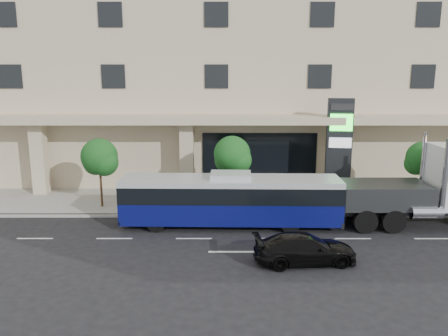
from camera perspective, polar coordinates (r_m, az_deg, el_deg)
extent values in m
plane|color=black|center=(23.74, 6.06, -7.86)|extent=(120.00, 120.00, 0.00)
cube|color=gray|center=(28.45, 5.03, -4.34)|extent=(120.00, 6.00, 0.15)
cube|color=gray|center=(25.60, 5.61, -6.20)|extent=(120.00, 0.30, 0.15)
cube|color=#C7B395|center=(37.86, 3.92, 14.86)|extent=(60.00, 15.00, 20.00)
cube|color=#C7B395|center=(29.26, 4.91, 6.34)|extent=(60.00, 2.80, 0.50)
cube|color=black|center=(30.85, 4.63, 0.90)|extent=(8.00, 0.12, 4.00)
cube|color=#C7B395|center=(32.07, -22.96, 1.23)|extent=(0.90, 0.90, 4.90)
cube|color=#C7B395|center=(29.63, -4.86, 1.33)|extent=(0.90, 0.90, 4.90)
cube|color=#C7B395|center=(30.45, 14.24, 1.29)|extent=(0.90, 0.90, 4.90)
cylinder|color=#422B19|center=(27.66, -15.77, -2.06)|extent=(0.14, 0.14, 2.80)
sphere|color=#164D1D|center=(27.31, -15.97, 1.45)|extent=(2.20, 2.20, 2.20)
sphere|color=#164D1D|center=(27.09, -15.34, 0.71)|extent=(1.65, 1.65, 1.65)
sphere|color=#164D1D|center=(27.66, -16.41, 0.70)|extent=(1.54, 1.54, 1.54)
cylinder|color=#422B19|center=(26.60, 1.05, -2.00)|extent=(0.14, 0.14, 2.94)
sphere|color=#164D1D|center=(26.23, 1.07, 1.84)|extent=(2.20, 2.20, 2.20)
sphere|color=#164D1D|center=(26.10, 1.84, 1.04)|extent=(1.65, 1.65, 1.65)
sphere|color=#164D1D|center=(26.50, 0.41, 1.02)|extent=(1.54, 1.54, 1.54)
cylinder|color=#422B19|center=(29.19, 24.27, -2.03)|extent=(0.14, 0.14, 2.73)
sphere|color=#164D1D|center=(28.86, 24.55, 1.21)|extent=(2.00, 2.00, 2.00)
sphere|color=#164D1D|center=(28.88, 25.29, 0.52)|extent=(1.50, 1.50, 1.50)
sphere|color=#164D1D|center=(28.98, 23.78, 0.53)|extent=(1.40, 1.40, 1.40)
cylinder|color=black|center=(23.26, -8.87, -7.09)|extent=(0.98, 0.31, 0.97)
cylinder|color=black|center=(25.18, -8.06, -5.59)|extent=(0.98, 0.31, 0.97)
cylinder|color=black|center=(23.10, 8.66, -7.22)|extent=(0.98, 0.31, 0.97)
cylinder|color=black|center=(25.03, 8.07, -5.70)|extent=(0.98, 0.31, 0.97)
cube|color=#0A0E51|center=(23.74, 0.86, -5.44)|extent=(11.73, 2.68, 1.17)
cube|color=black|center=(23.46, 0.87, -3.05)|extent=(11.74, 2.72, 0.88)
cube|color=silver|center=(23.32, 0.88, -1.67)|extent=(11.73, 2.68, 0.29)
cube|color=silver|center=(23.25, 0.88, -0.97)|extent=(2.18, 1.60, 0.29)
cube|color=#2D3033|center=(24.62, -12.83, -6.30)|extent=(0.19, 2.44, 0.29)
cube|color=#2D3033|center=(24.55, 14.60, -6.44)|extent=(0.19, 2.44, 0.29)
cube|color=#2D3033|center=(26.27, 24.87, -4.91)|extent=(9.60, 1.17, 0.45)
cylinder|color=silver|center=(24.76, 26.85, -0.93)|extent=(0.20, 0.20, 3.84)
cylinder|color=silver|center=(26.95, 24.50, 0.22)|extent=(0.20, 0.20, 3.84)
cube|color=#2D3033|center=(25.12, 20.01, -3.25)|extent=(4.75, 2.73, 1.24)
cube|color=#2D3033|center=(24.50, 13.92, -4.89)|extent=(1.81, 0.32, 0.25)
cube|color=#2D3033|center=(24.48, 12.32, -5.93)|extent=(0.29, 2.03, 0.20)
cylinder|color=black|center=(24.45, 21.27, -6.51)|extent=(1.24, 0.37, 1.24)
cylinder|color=black|center=(26.56, 19.43, -4.94)|extent=(1.24, 0.37, 1.24)
cylinder|color=black|center=(23.95, 17.98, -6.64)|extent=(1.24, 0.37, 1.24)
cylinder|color=black|center=(26.11, 16.38, -5.02)|extent=(1.24, 0.37, 1.24)
imported|color=black|center=(19.61, 10.54, -10.31)|extent=(4.62, 2.27, 1.29)
cube|color=black|center=(29.33, 14.75, 2.46)|extent=(1.68, 0.76, 6.50)
cube|color=#23D328|center=(28.82, 15.08, 5.76)|extent=(1.40, 0.26, 1.08)
cube|color=silver|center=(28.98, 14.94, 3.21)|extent=(1.40, 0.26, 0.65)
cube|color=#262628|center=(28.74, 15.18, 7.69)|extent=(1.40, 0.26, 0.43)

